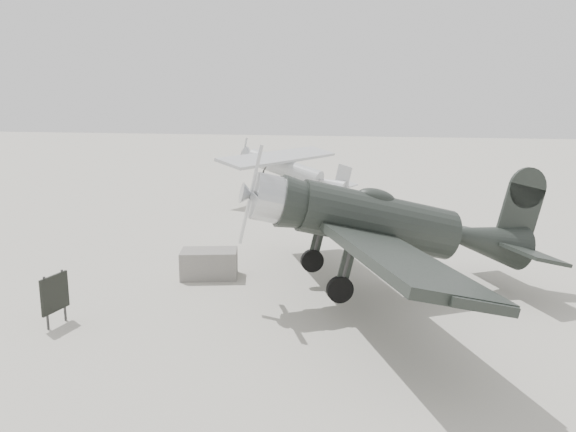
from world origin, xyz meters
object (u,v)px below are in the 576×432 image
lowwing_monoplane (391,224)px  highwing_monoplane (289,165)px  sign_board (55,294)px  equipment_block (209,264)px

lowwing_monoplane → highwing_monoplane: size_ratio=1.14×
lowwing_monoplane → sign_board: bearing=-178.4°
sign_board → equipment_block: bearing=69.2°
highwing_monoplane → equipment_block: bearing=-66.5°
highwing_monoplane → sign_board: (-0.71, -20.46, -1.04)m
highwing_monoplane → equipment_block: highwing_monoplane is taller
lowwing_monoplane → equipment_block: bearing=148.9°
highwing_monoplane → sign_board: size_ratio=7.79×
equipment_block → sign_board: size_ratio=1.31×
equipment_block → highwing_monoplane: bearing=95.1°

